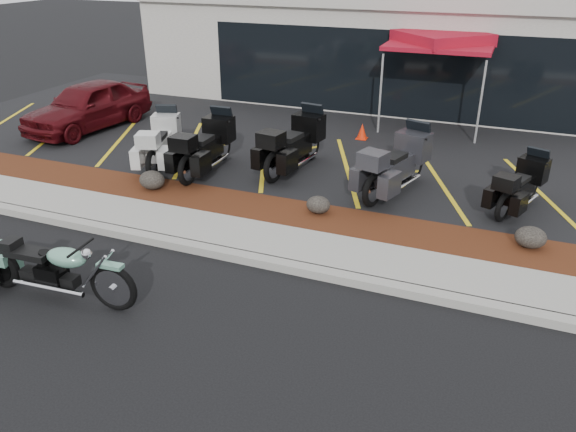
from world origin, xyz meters
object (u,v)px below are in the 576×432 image
at_px(touring_white, 168,130).
at_px(popup_canopy, 442,41).
at_px(hero_cruiser, 113,281).
at_px(parked_car, 88,105).
at_px(traffic_cone, 362,131).

relative_size(touring_white, popup_canopy, 0.66).
bearing_deg(hero_cruiser, parked_car, 127.71).
height_order(touring_white, traffic_cone, touring_white).
bearing_deg(hero_cruiser, traffic_cone, 77.87).
height_order(touring_white, popup_canopy, popup_canopy).
height_order(parked_car, popup_canopy, popup_canopy).
distance_m(hero_cruiser, traffic_cone, 9.32).
distance_m(parked_car, popup_canopy, 10.38).
relative_size(parked_car, traffic_cone, 9.24).
distance_m(parked_car, traffic_cone, 8.01).
bearing_deg(traffic_cone, touring_white, -143.11).
distance_m(touring_white, parked_car, 3.71).
bearing_deg(touring_white, popup_canopy, -66.48).
distance_m(hero_cruiser, touring_white, 6.68).
bearing_deg(popup_canopy, traffic_cone, -115.05).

